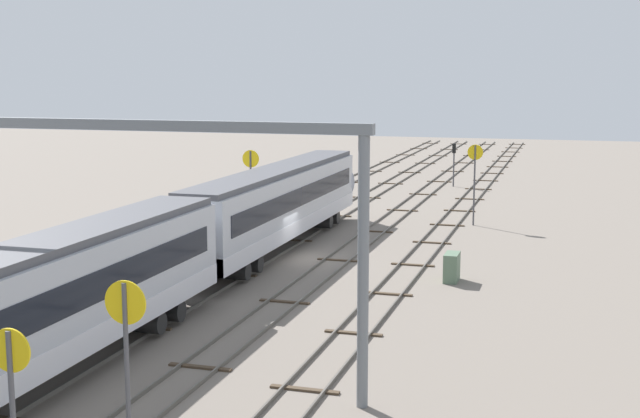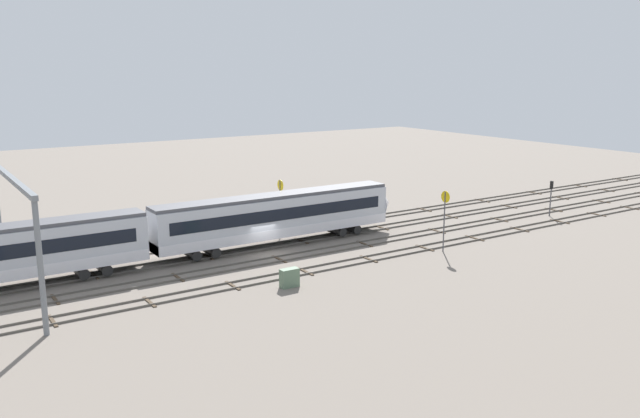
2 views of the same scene
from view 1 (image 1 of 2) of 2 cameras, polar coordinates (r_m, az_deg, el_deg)
name	(u,v)px [view 1 (image 1 of 2)]	position (r m, az deg, el deg)	size (l,w,h in m)	color
ground_plane	(302,258)	(49.19, -1.20, -3.31)	(193.69, 193.69, 0.00)	slate
track_near_foreground	(413,264)	(47.65, 6.18, -3.67)	(177.69, 2.40, 0.16)	#59544C
track_second_near	(338,260)	(48.58, 1.21, -3.38)	(177.69, 2.40, 0.16)	#59544C
track_with_train	(267,255)	(49.85, -3.54, -3.07)	(177.69, 2.40, 0.16)	#59544C
track_second_far	(199,251)	(51.45, -8.01, -2.76)	(177.69, 2.40, 0.16)	#59544C
overhead_gantry	(108,187)	(29.55, -13.91, 1.42)	(0.40, 18.21, 8.98)	slate
speed_sign_near_foreground	(251,180)	(53.86, -4.62, 1.90)	(0.14, 1.09, 5.77)	#4C4C51
speed_sign_mid_trackside	(475,172)	(60.33, 10.24, 2.45)	(0.14, 1.06, 5.64)	#4C4C51
speed_sign_far_trackside	(13,415)	(19.31, -19.70, -12.78)	(0.14, 0.94, 5.33)	#4C4C51
speed_sign_distant_end	(127,356)	(21.38, -12.71, -9.50)	(0.14, 1.08, 5.62)	#4C4C51
signal_light_trackside_approach	(454,158)	(81.19, 8.89, 3.36)	(0.31, 0.32, 4.05)	#4C4C51
relay_cabinet	(452,267)	(44.21, 8.75, -3.85)	(1.48, 0.69, 1.46)	#597259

